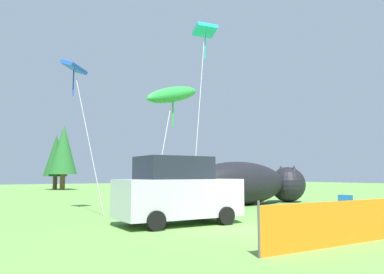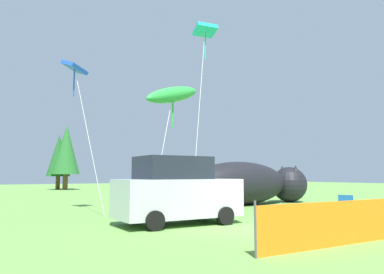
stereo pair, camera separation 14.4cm
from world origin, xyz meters
name	(u,v)px [view 2 (the right image)]	position (x,y,z in m)	size (l,w,h in m)	color
ground_plane	(278,230)	(0.00, 0.00, 0.00)	(120.00, 120.00, 0.00)	#609342
parked_car	(177,192)	(-1.88, 2.71, 1.08)	(4.16, 2.12, 2.23)	#B7BCC1
folding_chair	(347,206)	(3.88, 0.36, 0.51)	(0.68, 0.68, 0.91)	#1959A5
inflatable_cat	(250,185)	(5.63, 7.54, 1.07)	(8.39, 2.64, 2.33)	black
kite_green_fish	(173,95)	(-1.02, 4.50, 4.77)	(3.12, 1.70, 5.51)	silver
kite_blue_box	(75,70)	(-3.84, 8.28, 6.25)	(1.44, 2.46, 6.69)	silver
kite_teal_diamond	(205,33)	(0.76, 4.83, 7.76)	(2.00, 1.66, 8.10)	silver
horizon_tree_east	(66,150)	(2.29, 33.31, 4.31)	(2.94, 2.94, 7.02)	brown
horizon_tree_west	(59,156)	(1.86, 34.76, 3.73)	(2.54, 2.54, 6.07)	brown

